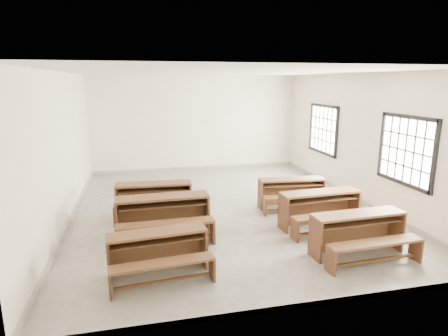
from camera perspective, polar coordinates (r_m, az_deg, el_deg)
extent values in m
plane|color=gray|center=(9.10, 0.00, -6.14)|extent=(8.50, 8.50, 0.00)
cube|color=silver|center=(8.60, 0.00, 14.26)|extent=(7.00, 8.50, 0.05)
cube|color=beige|center=(12.83, -4.26, 6.78)|extent=(7.00, 0.05, 3.20)
cube|color=beige|center=(4.79, 11.43, -4.14)|extent=(7.00, 0.05, 3.20)
cube|color=beige|center=(8.63, -23.12, 2.71)|extent=(0.05, 8.50, 3.20)
cube|color=beige|center=(10.07, 19.72, 4.33)|extent=(0.05, 8.50, 3.20)
cube|color=gray|center=(13.09, -4.15, 0.03)|extent=(7.00, 0.04, 0.10)
cube|color=gray|center=(5.44, 10.68, -19.96)|extent=(7.00, 0.04, 0.10)
cube|color=gray|center=(9.02, -22.27, -7.02)|extent=(0.04, 8.50, 0.10)
cube|color=gray|center=(10.40, 19.09, -4.13)|extent=(0.04, 8.50, 0.10)
cube|color=white|center=(8.62, 26.06, 2.42)|extent=(0.02, 1.50, 1.30)
cube|color=black|center=(8.53, 26.42, 6.97)|extent=(0.06, 1.62, 0.08)
cube|color=black|center=(8.75, 25.51, -2.03)|extent=(0.06, 1.62, 0.08)
cube|color=black|center=(8.02, 29.44, 1.35)|extent=(0.06, 0.08, 1.46)
cube|color=black|center=(9.23, 22.93, 3.33)|extent=(0.06, 0.08, 1.46)
cube|color=white|center=(11.61, 14.95, 5.72)|extent=(0.02, 1.50, 1.30)
cube|color=black|center=(11.53, 15.06, 9.12)|extent=(0.06, 1.62, 0.08)
cube|color=black|center=(11.70, 14.67, 2.37)|extent=(0.06, 1.62, 0.08)
cube|color=black|center=(10.91, 16.78, 5.16)|extent=(0.06, 0.08, 1.46)
cube|color=black|center=(12.30, 13.16, 6.21)|extent=(0.06, 0.08, 1.46)
cube|color=brown|center=(6.05, -10.18, -9.65)|extent=(1.59, 0.54, 0.04)
cube|color=brown|center=(6.35, -10.29, -11.98)|extent=(1.55, 0.19, 0.66)
cube|color=#512C1C|center=(6.15, -17.24, -13.26)|extent=(0.08, 0.39, 0.66)
cube|color=#512C1C|center=(6.33, -3.10, -11.87)|extent=(0.08, 0.39, 0.66)
cube|color=#512C1C|center=(6.08, -10.10, -10.91)|extent=(1.46, 0.43, 0.02)
cube|color=brown|center=(5.74, -9.33, -14.12)|extent=(1.57, 0.42, 0.04)
cube|color=#512C1C|center=(5.79, -16.99, -16.59)|extent=(0.06, 0.27, 0.37)
cube|color=#512C1C|center=(5.98, -1.82, -14.97)|extent=(0.06, 0.27, 0.37)
cube|color=#512C1C|center=(5.88, -9.22, -16.65)|extent=(1.44, 0.19, 0.04)
cube|color=brown|center=(7.42, -9.37, -4.39)|extent=(1.81, 0.49, 0.05)
cube|color=brown|center=(7.75, -9.39, -6.82)|extent=(1.81, 0.08, 0.77)
cube|color=#512C1C|center=(7.54, -15.99, -7.71)|extent=(0.05, 0.45, 0.77)
cube|color=#512C1C|center=(7.67, -2.64, -6.86)|extent=(0.05, 0.45, 0.77)
cube|color=#512C1C|center=(7.45, -9.31, -5.60)|extent=(1.68, 0.37, 0.02)
cube|color=brown|center=(7.01, -8.88, -8.36)|extent=(1.81, 0.35, 0.05)
cube|color=#512C1C|center=(7.09, -16.03, -10.55)|extent=(0.05, 0.32, 0.43)
cube|color=#512C1C|center=(7.22, -1.74, -9.58)|extent=(0.05, 0.32, 0.43)
cube|color=#512C1C|center=(7.14, -8.78, -10.89)|extent=(1.67, 0.09, 0.05)
cube|color=brown|center=(8.60, -10.69, -2.39)|extent=(1.71, 0.51, 0.04)
cube|color=brown|center=(8.89, -10.58, -4.43)|extent=(1.69, 0.13, 0.72)
cube|color=#512C1C|center=(8.76, -16.00, -4.98)|extent=(0.06, 0.42, 0.72)
cube|color=#512C1C|center=(8.73, -5.17, -4.57)|extent=(0.06, 0.42, 0.72)
cube|color=#512C1C|center=(8.62, -10.65, -3.37)|extent=(1.58, 0.40, 0.02)
cube|color=brown|center=(8.19, -10.63, -5.47)|extent=(1.70, 0.38, 0.04)
cube|color=#512C1C|center=(8.32, -16.27, -7.11)|extent=(0.06, 0.30, 0.40)
cube|color=#512C1C|center=(8.29, -4.83, -6.68)|extent=(0.06, 0.30, 0.40)
cube|color=#512C1C|center=(8.30, -10.54, -7.54)|extent=(1.56, 0.13, 0.04)
cube|color=brown|center=(6.99, 19.80, -6.62)|extent=(1.70, 0.50, 0.04)
cube|color=brown|center=(7.26, 18.71, -8.97)|extent=(1.68, 0.12, 0.71)
cube|color=#512C1C|center=(6.70, 13.72, -10.52)|extent=(0.06, 0.42, 0.71)
cube|color=#512C1C|center=(7.60, 24.68, -8.50)|extent=(0.06, 0.42, 0.71)
cube|color=#512C1C|center=(7.02, 19.80, -7.81)|extent=(1.56, 0.39, 0.02)
cube|color=brown|center=(6.72, 22.13, -10.50)|extent=(1.69, 0.37, 0.04)
cube|color=#512C1C|center=(6.37, 15.94, -13.51)|extent=(0.06, 0.30, 0.40)
cube|color=#512C1C|center=(7.31, 27.18, -10.96)|extent=(0.06, 0.30, 0.40)
cube|color=#512C1C|center=(6.84, 21.90, -12.92)|extent=(1.55, 0.12, 0.04)
cube|color=brown|center=(8.04, 14.49, -3.61)|extent=(1.73, 0.53, 0.04)
cube|color=brown|center=(8.31, 13.66, -5.79)|extent=(1.71, 0.15, 0.73)
cube|color=#512C1C|center=(7.78, 9.02, -6.89)|extent=(0.07, 0.43, 0.73)
cube|color=#512C1C|center=(8.60, 19.13, -5.51)|extent=(0.07, 0.43, 0.73)
cube|color=#512C1C|center=(8.06, 14.51, -4.66)|extent=(1.60, 0.42, 0.02)
cube|color=brown|center=(7.72, 16.35, -6.92)|extent=(1.72, 0.41, 0.04)
cube|color=#512C1C|center=(7.40, 10.73, -9.35)|extent=(0.06, 0.30, 0.41)
cube|color=#512C1C|center=(8.26, 21.15, -7.62)|extent=(0.06, 0.30, 0.41)
cube|color=#512C1C|center=(7.83, 16.20, -9.13)|extent=(1.58, 0.15, 0.04)
cube|color=brown|center=(9.17, 10.30, -1.67)|extent=(1.62, 0.54, 0.04)
cube|color=brown|center=(9.43, 9.88, -3.50)|extent=(1.59, 0.19, 0.68)
cube|color=#512C1C|center=(9.06, 5.53, -4.05)|extent=(0.08, 0.40, 0.68)
cube|color=#512C1C|center=(9.53, 14.67, -3.57)|extent=(0.08, 0.40, 0.68)
cube|color=#512C1C|center=(9.19, 10.30, -2.54)|extent=(1.49, 0.43, 0.02)
cube|color=brown|center=(8.81, 11.19, -4.34)|extent=(1.61, 0.42, 0.04)
cube|color=#512C1C|center=(8.66, 6.24, -5.92)|extent=(0.07, 0.28, 0.38)
cube|color=#512C1C|center=(9.14, 15.75, -5.32)|extent=(0.07, 0.28, 0.38)
cube|color=#512C1C|center=(8.90, 11.10, -6.18)|extent=(1.47, 0.19, 0.04)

